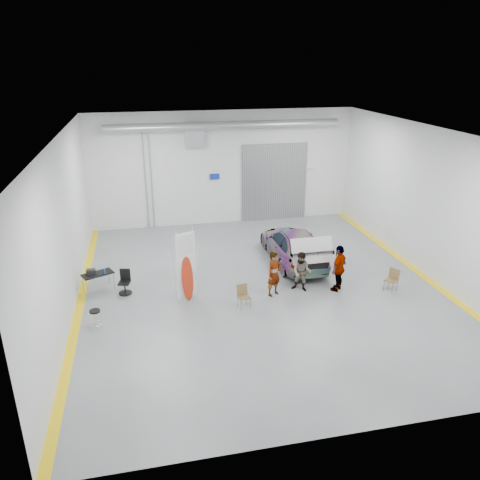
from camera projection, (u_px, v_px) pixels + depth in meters
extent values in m
plane|color=slate|center=(260.00, 287.00, 18.53)|extent=(16.00, 16.00, 0.00)
cube|color=silver|center=(65.00, 228.00, 16.07)|extent=(0.02, 16.00, 6.00)
cube|color=silver|center=(430.00, 203.00, 18.81)|extent=(0.02, 16.00, 6.00)
cube|color=silver|center=(224.00, 168.00, 24.72)|extent=(14.00, 0.02, 6.00)
cube|color=silver|center=(354.00, 328.00, 10.15)|extent=(14.00, 0.02, 6.00)
cube|color=silver|center=(263.00, 133.00, 16.34)|extent=(14.00, 16.00, 0.02)
cube|color=#93969B|center=(274.00, 183.00, 25.52)|extent=(3.60, 0.12, 4.20)
cube|color=#9A9DA3|center=(194.00, 135.00, 23.70)|extent=(1.00, 0.50, 1.20)
cylinder|color=#9A9DA3|center=(225.00, 126.00, 23.33)|extent=(11.90, 0.44, 0.44)
cube|color=#142BA5|center=(215.00, 177.00, 24.69)|extent=(0.50, 0.04, 0.30)
cube|color=white|center=(310.00, 166.00, 25.62)|extent=(0.70, 0.04, 0.25)
cylinder|color=#9A9DA3|center=(151.00, 182.00, 24.08)|extent=(0.08, 0.08, 5.00)
cylinder|color=#9A9DA3|center=(146.00, 182.00, 24.03)|extent=(0.08, 0.08, 5.00)
cube|color=yellow|center=(80.00, 304.00, 17.19)|extent=(0.30, 16.00, 0.01)
cube|color=yellow|center=(416.00, 271.00, 19.87)|extent=(0.30, 16.00, 0.01)
imported|color=silver|center=(293.00, 245.00, 20.66)|extent=(2.09, 5.05, 1.46)
imported|color=brown|center=(274.00, 274.00, 17.60)|extent=(0.76, 0.68, 1.76)
imported|color=slate|center=(302.00, 272.00, 17.96)|extent=(0.97, 0.91, 1.59)
imported|color=#925830|center=(339.00, 268.00, 17.94)|extent=(1.10, 1.06, 1.87)
cube|color=white|center=(184.00, 277.00, 17.22)|extent=(0.75, 0.34, 1.69)
ellipsoid|color=#E04213|center=(185.00, 279.00, 17.17)|extent=(0.52, 0.39, 1.79)
cube|color=white|center=(183.00, 245.00, 16.74)|extent=(0.72, 0.32, 0.89)
cylinder|color=white|center=(175.00, 266.00, 16.98)|extent=(0.02, 0.02, 2.82)
cylinder|color=white|center=(193.00, 264.00, 17.11)|extent=(0.02, 0.02, 2.82)
cube|color=brown|center=(244.00, 297.00, 16.82)|extent=(0.46, 0.45, 0.04)
cube|color=brown|center=(243.00, 289.00, 16.91)|extent=(0.42, 0.15, 0.39)
cube|color=brown|center=(391.00, 280.00, 18.02)|extent=(0.57, 0.57, 0.04)
cube|color=brown|center=(389.00, 273.00, 18.11)|extent=(0.30, 0.41, 0.40)
cylinder|color=black|center=(95.00, 311.00, 15.35)|extent=(0.35, 0.35, 0.05)
torus|color=silver|center=(96.00, 324.00, 15.52)|extent=(0.37, 0.37, 0.02)
cylinder|color=#9A9DA3|center=(84.00, 286.00, 17.78)|extent=(0.03, 0.03, 0.69)
cylinder|color=#9A9DA3|center=(112.00, 284.00, 17.99)|extent=(0.03, 0.03, 0.69)
cylinder|color=#9A9DA3|center=(85.00, 281.00, 18.22)|extent=(0.03, 0.03, 0.69)
cylinder|color=#9A9DA3|center=(113.00, 278.00, 18.43)|extent=(0.03, 0.03, 0.69)
cube|color=black|center=(98.00, 274.00, 17.97)|extent=(1.29, 1.01, 0.04)
cylinder|color=navy|center=(105.00, 271.00, 17.90)|extent=(0.08, 0.08, 0.21)
cube|color=black|center=(91.00, 271.00, 17.93)|extent=(0.34, 0.21, 0.17)
cylinder|color=black|center=(125.00, 293.00, 17.96)|extent=(0.51, 0.51, 0.04)
cylinder|color=black|center=(125.00, 288.00, 17.89)|extent=(0.05, 0.05, 0.43)
cube|color=black|center=(124.00, 283.00, 17.81)|extent=(0.51, 0.51, 0.06)
cube|color=black|center=(124.00, 274.00, 17.89)|extent=(0.40, 0.15, 0.45)
cube|color=silver|center=(312.00, 249.00, 18.32)|extent=(1.70, 1.03, 0.04)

